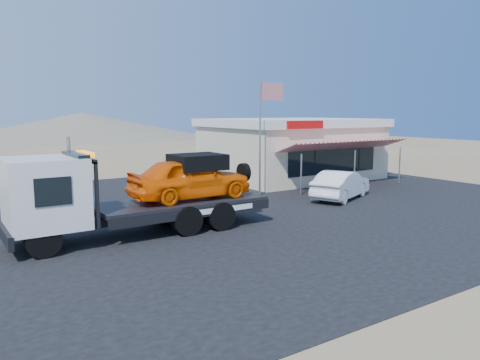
{
  "coord_description": "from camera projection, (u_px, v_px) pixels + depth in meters",
  "views": [
    {
      "loc": [
        -9.58,
        -15.11,
        4.4
      ],
      "look_at": [
        1.35,
        1.34,
        1.5
      ],
      "focal_mm": 35.0,
      "sensor_mm": 36.0,
      "label": 1
    }
  ],
  "objects": [
    {
      "name": "ground",
      "position": [
        230.0,
        225.0,
        18.33
      ],
      "size": [
        120.0,
        120.0,
        0.0
      ],
      "primitive_type": "plane",
      "color": "#8A6E4E",
      "rests_on": "ground"
    },
    {
      "name": "tow_truck",
      "position": [
        137.0,
        189.0,
        16.65
      ],
      "size": [
        9.17,
        2.72,
        3.06
      ],
      "color": "black",
      "rests_on": "asphalt_lot"
    },
    {
      "name": "asphalt_lot",
      "position": [
        232.0,
        206.0,
        21.9
      ],
      "size": [
        32.0,
        24.0,
        0.02
      ],
      "primitive_type": "cube",
      "color": "black",
      "rests_on": "ground"
    },
    {
      "name": "jerky_store",
      "position": [
        291.0,
        148.0,
        31.19
      ],
      "size": [
        10.4,
        9.97,
        3.9
      ],
      "color": "beige",
      "rests_on": "asphalt_lot"
    },
    {
      "name": "flagpole",
      "position": [
        264.0,
        124.0,
        24.2
      ],
      "size": [
        1.55,
        0.1,
        6.0
      ],
      "color": "#99999E",
      "rests_on": "asphalt_lot"
    },
    {
      "name": "white_sedan",
      "position": [
        341.0,
        185.0,
        23.59
      ],
      "size": [
        4.63,
        3.13,
        1.44
      ],
      "primitive_type": "imported",
      "rotation": [
        0.0,
        0.0,
        1.98
      ],
      "color": "white",
      "rests_on": "asphalt_lot"
    }
  ]
}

